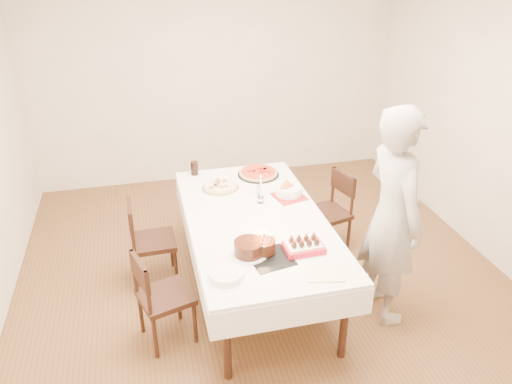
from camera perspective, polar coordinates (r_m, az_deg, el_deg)
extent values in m
plane|color=#55371D|center=(4.66, 1.26, -10.75)|extent=(5.00, 5.00, 0.00)
cube|color=beige|center=(6.31, -4.63, 13.20)|extent=(4.50, 0.04, 2.70)
cube|color=beige|center=(5.03, 27.25, 6.59)|extent=(0.04, 5.00, 2.70)
cube|color=white|center=(4.41, 0.00, -7.21)|extent=(1.83, 2.41, 0.75)
imported|color=#A9A39F|center=(4.05, 15.32, -2.74)|extent=(0.48, 0.69, 1.82)
cylinder|color=beige|center=(4.69, -4.10, 0.62)|extent=(0.45, 0.45, 0.04)
cylinder|color=red|center=(4.95, 0.27, 2.19)|extent=(0.47, 0.47, 0.04)
cube|color=#B21E1E|center=(4.55, 3.81, -0.55)|extent=(0.32, 0.32, 0.01)
cylinder|color=white|center=(4.57, 3.73, 0.19)|extent=(0.30, 0.30, 0.08)
cylinder|color=white|center=(4.38, 0.55, 0.41)|extent=(0.08, 0.08, 0.28)
cylinder|color=black|center=(4.98, -7.05, 2.71)|extent=(0.08, 0.08, 0.14)
cylinder|color=black|center=(3.72, -0.82, -6.45)|extent=(0.36, 0.36, 0.11)
cube|color=black|center=(3.71, 1.68, -7.63)|extent=(0.35, 0.35, 0.01)
cylinder|color=#37170F|center=(3.72, 0.94, -5.78)|extent=(0.21, 0.21, 0.16)
cube|color=beige|center=(3.58, 7.87, -9.36)|extent=(0.30, 0.23, 0.02)
cylinder|color=white|center=(3.51, -3.42, -9.40)|extent=(0.26, 0.26, 0.05)
cylinder|color=white|center=(3.54, -3.71, -9.44)|extent=(0.21, 0.21, 0.01)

